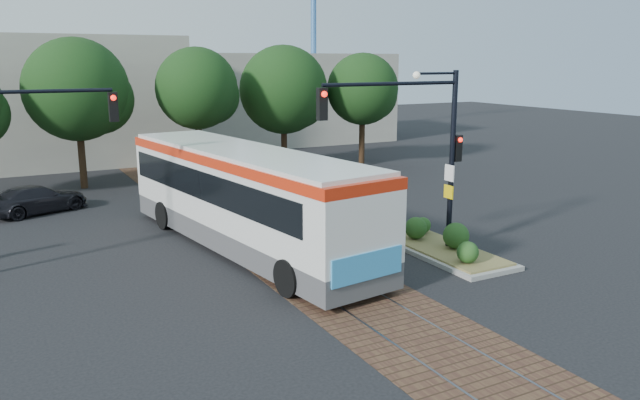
{
  "coord_description": "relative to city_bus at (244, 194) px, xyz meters",
  "views": [
    {
      "loc": [
        -8.69,
        -17.09,
        6.55
      ],
      "look_at": [
        1.66,
        2.24,
        1.6
      ],
      "focal_mm": 35.0,
      "sensor_mm": 36.0,
      "label": 1
    }
  ],
  "objects": [
    {
      "name": "tree_row",
      "position": [
        2.22,
        13.52,
        2.87
      ],
      "size": [
        26.4,
        5.6,
        7.67
      ],
      "color": "#382314",
      "rests_on": "ground"
    },
    {
      "name": "trackbed",
      "position": [
        1.01,
        1.1,
        -1.97
      ],
      "size": [
        3.6,
        40.0,
        0.02
      ],
      "color": "brown",
      "rests_on": "ground"
    },
    {
      "name": "warehouses",
      "position": [
        0.48,
        25.85,
        1.83
      ],
      "size": [
        40.0,
        13.0,
        8.0
      ],
      "color": "#ADA899",
      "rests_on": "ground"
    },
    {
      "name": "signal_pole_main",
      "position": [
        4.87,
        -3.71,
        2.18
      ],
      "size": [
        5.49,
        0.46,
        6.0
      ],
      "color": "black",
      "rests_on": "ground"
    },
    {
      "name": "crane",
      "position": [
        19.01,
        31.1,
        8.9
      ],
      "size": [
        8.0,
        0.5,
        18.0
      ],
      "color": "#3F72B2",
      "rests_on": "ground"
    },
    {
      "name": "ground",
      "position": [
        1.01,
        -2.9,
        -1.98
      ],
      "size": [
        120.0,
        120.0,
        0.0
      ],
      "primitive_type": "plane",
      "color": "black",
      "rests_on": "ground"
    },
    {
      "name": "parked_car",
      "position": [
        -6.07,
        9.16,
        -1.36
      ],
      "size": [
        4.58,
        3.16,
        1.23
      ],
      "primitive_type": "imported",
      "rotation": [
        0.0,
        0.0,
        1.94
      ],
      "color": "black",
      "rests_on": "ground"
    },
    {
      "name": "city_bus",
      "position": [
        0.0,
        0.0,
        0.0
      ],
      "size": [
        4.62,
        13.52,
        3.55
      ],
      "rotation": [
        0.0,
        0.0,
        0.14
      ],
      "color": "#4B4B4D",
      "rests_on": "ground"
    },
    {
      "name": "signal_pole_left",
      "position": [
        -7.36,
        1.1,
        1.89
      ],
      "size": [
        4.99,
        0.34,
        6.0
      ],
      "color": "black",
      "rests_on": "ground"
    },
    {
      "name": "traffic_island",
      "position": [
        5.83,
        -3.8,
        -1.65
      ],
      "size": [
        2.2,
        5.2,
        1.13
      ],
      "color": "gray",
      "rests_on": "ground"
    }
  ]
}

